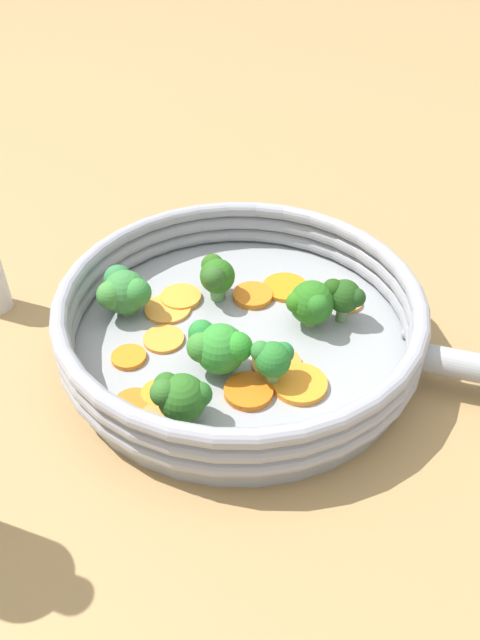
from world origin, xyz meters
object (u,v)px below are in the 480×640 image
carrot_slice_6 (129,357)px  broccoli_floret_6 (180,396)px  carrot_slice_4 (168,309)px  carrot_slice_5 (310,300)px  carrot_slice_13 (134,404)px  broccoli_floret_4 (124,291)px  carrot_slice_11 (253,295)px  mushroom_piece_0 (203,338)px  skillet (240,340)px  carrot_slice_7 (164,339)px  carrot_slice_0 (164,416)px  carrot_slice_9 (249,391)px  carrot_slice_2 (157,392)px  broccoli_floret_5 (273,359)px  broccoli_floret_1 (311,303)px  broccoli_floret_0 (344,296)px  carrot_slice_1 (184,295)px  broccoli_floret_2 (219,347)px  carrot_slice_3 (347,302)px  broccoli_floret_3 (216,275)px  carrot_slice_12 (300,384)px  carrot_slice_8 (276,364)px  carrot_slice_10 (285,287)px

carrot_slice_6 → broccoli_floret_6: (-0.08, 0.02, 0.02)m
carrot_slice_4 → carrot_slice_5: size_ratio=1.21×
carrot_slice_13 → broccoli_floret_4: bearing=-39.3°
carrot_slice_11 → mushroom_piece_0: size_ratio=1.44×
skillet → carrot_slice_7: bearing=49.4°
carrot_slice_0 → carrot_slice_4: (0.09, -0.10, -0.00)m
carrot_slice_9 → carrot_slice_4: bearing=-14.7°
carrot_slice_5 → carrot_slice_2: bearing=82.1°
carrot_slice_0 → skillet: bearing=-80.3°
carrot_slice_0 → mushroom_piece_0: size_ratio=1.28×
broccoli_floret_5 → broccoli_floret_1: bearing=-76.7°
broccoli_floret_0 → broccoli_floret_1: size_ratio=0.97×
carrot_slice_2 → carrot_slice_11: size_ratio=0.77×
carrot_slice_1 → broccoli_floret_2: broccoli_floret_2 is taller
carrot_slice_3 → broccoli_floret_3: 0.13m
carrot_slice_4 → carrot_slice_12: bearing=180.0°
carrot_slice_6 → mushroom_piece_0: (-0.03, -0.06, 0.00)m
skillet → carrot_slice_12: bearing=166.3°
carrot_slice_2 → broccoli_floret_3: 0.14m
carrot_slice_9 → carrot_slice_12: 0.04m
carrot_slice_5 → broccoli_floret_4: bearing=45.3°
carrot_slice_11 → broccoli_floret_6: bearing=109.6°
carrot_slice_5 → carrot_slice_9: bearing=103.7°
carrot_slice_0 → carrot_slice_4: same height
carrot_slice_6 → broccoli_floret_0: bearing=-124.0°
carrot_slice_13 → mushroom_piece_0: size_ratio=1.20×
broccoli_floret_1 → broccoli_floret_6: 0.16m
carrot_slice_3 → carrot_slice_6: carrot_slice_6 is taller
carrot_slice_13 → broccoli_floret_5: (-0.07, -0.09, 0.02)m
carrot_slice_3 → broccoli_floret_3: broccoli_floret_3 is taller
carrot_slice_3 → carrot_slice_12: (-0.03, 0.12, 0.00)m
carrot_slice_7 → skillet: bearing=-130.6°
carrot_slice_8 → broccoli_floret_3: (0.10, -0.04, 0.02)m
carrot_slice_10 → carrot_slice_13: same height
carrot_slice_6 → mushroom_piece_0: mushroom_piece_0 is taller
broccoli_floret_4 → broccoli_floret_5: broccoli_floret_4 is taller
carrot_slice_2 → carrot_slice_6: size_ratio=0.99×
carrot_slice_7 → carrot_slice_13: same height
broccoli_floret_0 → broccoli_floret_2: (0.04, 0.13, -0.00)m
carrot_slice_9 → broccoli_floret_3: bearing=-36.6°
carrot_slice_12 → broccoli_floret_6: broccoli_floret_6 is taller
broccoli_floret_3 → mushroom_piece_0: 0.07m
carrot_slice_2 → carrot_slice_3: size_ratio=1.02×
carrot_slice_12 → carrot_slice_11: bearing=-32.5°
broccoli_floret_3 → mushroom_piece_0: (-0.03, 0.06, -0.02)m
carrot_slice_4 → carrot_slice_6: carrot_slice_6 is taller
carrot_slice_12 → broccoli_floret_6: (0.05, 0.09, 0.02)m
carrot_slice_8 → carrot_slice_10: 0.11m
broccoli_floret_4 → skillet: bearing=-154.8°
carrot_slice_6 → carrot_slice_8: bearing=-143.7°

